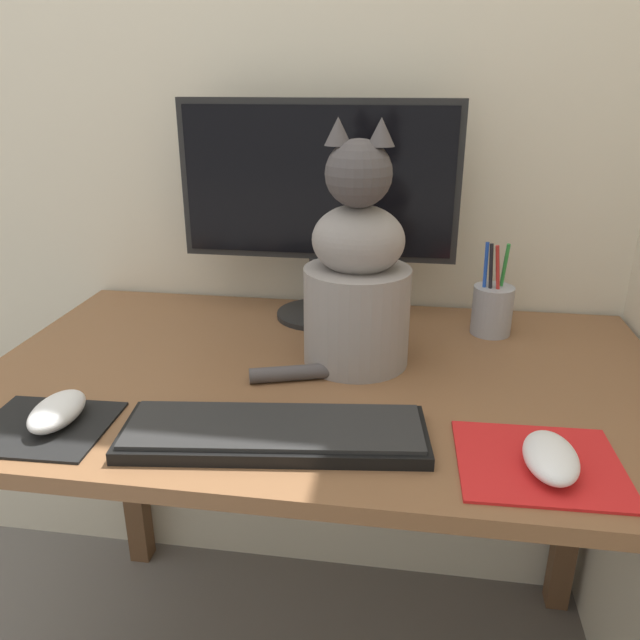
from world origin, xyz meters
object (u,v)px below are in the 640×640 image
(cat, at_px, (357,279))
(pen_cup, at_px, (492,309))
(computer_mouse_right, at_px, (551,457))
(keyboard, at_px, (274,432))
(computer_mouse_left, at_px, (57,411))
(monitor, at_px, (318,196))

(cat, bearing_deg, pen_cup, 36.96)
(computer_mouse_right, xyz_separation_m, cat, (-0.27, 0.29, 0.13))
(keyboard, relative_size, pen_cup, 2.41)
(pen_cup, bearing_deg, cat, -145.29)
(pen_cup, bearing_deg, computer_mouse_left, -145.32)
(monitor, xyz_separation_m, cat, (0.10, -0.21, -0.10))
(computer_mouse_left, distance_m, cat, 0.50)
(monitor, distance_m, cat, 0.25)
(monitor, bearing_deg, computer_mouse_left, -121.85)
(computer_mouse_right, bearing_deg, cat, 133.32)
(keyboard, distance_m, computer_mouse_left, 0.31)
(keyboard, distance_m, pen_cup, 0.55)
(computer_mouse_right, relative_size, pen_cup, 0.64)
(monitor, height_order, pen_cup, monitor)
(computer_mouse_left, bearing_deg, keyboard, 1.45)
(monitor, height_order, computer_mouse_right, monitor)
(keyboard, bearing_deg, monitor, 84.64)
(computer_mouse_right, bearing_deg, monitor, 126.63)
(monitor, relative_size, pen_cup, 3.03)
(keyboard, distance_m, cat, 0.31)
(cat, bearing_deg, keyboard, -105.28)
(monitor, bearing_deg, keyboard, -88.45)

